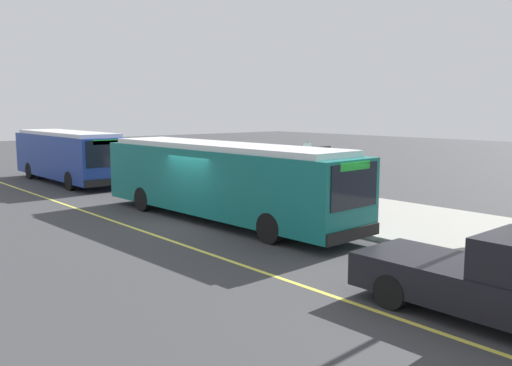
{
  "coord_description": "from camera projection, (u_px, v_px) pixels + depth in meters",
  "views": [
    {
      "loc": [
        16.66,
        -11.29,
        4.23
      ],
      "look_at": [
        1.77,
        1.48,
        1.56
      ],
      "focal_mm": 38.18,
      "sensor_mm": 36.0,
      "label": 1
    }
  ],
  "objects": [
    {
      "name": "transit_bus_second",
      "position": [
        68.0,
        155.0,
        31.38
      ],
      "size": [
        10.27,
        2.61,
        2.95
      ],
      "color": "navy",
      "rests_on": "ground_plane"
    },
    {
      "name": "pickup_truck",
      "position": [
        498.0,
        282.0,
        10.71
      ],
      "size": [
        5.44,
        2.11,
        1.85
      ],
      "color": "black",
      "rests_on": "ground_plane"
    },
    {
      "name": "waiting_bench",
      "position": [
        291.0,
        188.0,
        24.84
      ],
      "size": [
        1.6,
        0.48,
        0.95
      ],
      "color": "brown",
      "rests_on": "sidewalk_curb"
    },
    {
      "name": "sidewalk_curb",
      "position": [
        307.0,
        203.0,
        24.24
      ],
      "size": [
        44.0,
        6.4,
        0.15
      ],
      "primitive_type": "cube",
      "color": "gray",
      "rests_on": "ground_plane"
    },
    {
      "name": "transit_bus_main",
      "position": [
        221.0,
        179.0,
        20.58
      ],
      "size": [
        12.61,
        3.02,
        2.95
      ],
      "color": "#146B66",
      "rests_on": "ground_plane"
    },
    {
      "name": "route_sign_post",
      "position": [
        307.0,
        168.0,
        21.02
      ],
      "size": [
        0.44,
        0.08,
        2.8
      ],
      "color": "#333338",
      "rests_on": "sidewalk_curb"
    },
    {
      "name": "lane_stripe_center",
      "position": [
        143.0,
        231.0,
        18.96
      ],
      "size": [
        36.0,
        0.14,
        0.01
      ],
      "primitive_type": "cube",
      "color": "#E0D64C",
      "rests_on": "ground_plane"
    },
    {
      "name": "pedestrian_commuter",
      "position": [
        287.0,
        185.0,
        22.31
      ],
      "size": [
        0.24,
        0.4,
        1.69
      ],
      "color": "#282D47",
      "rests_on": "sidewalk_curb"
    },
    {
      "name": "bus_shelter",
      "position": [
        294.0,
        160.0,
        24.67
      ],
      "size": [
        2.9,
        1.6,
        2.48
      ],
      "color": "#333338",
      "rests_on": "sidewalk_curb"
    },
    {
      "name": "ground_plane",
      "position": [
        195.0,
        223.0,
        20.38
      ],
      "size": [
        120.0,
        120.0,
        0.0
      ],
      "primitive_type": "plane",
      "color": "#38383A"
    }
  ]
}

